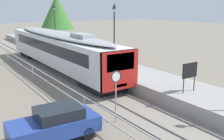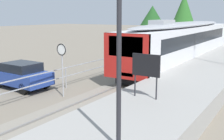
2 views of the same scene
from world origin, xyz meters
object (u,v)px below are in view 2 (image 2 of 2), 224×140
at_px(platform_notice_board, 146,67).
at_px(parked_hatchback_blue, 20,75).
at_px(speed_limit_sign, 62,57).
at_px(commuter_train, 184,40).

relative_size(platform_notice_board, parked_hatchback_blue, 0.44).
bearing_deg(platform_notice_board, parked_hatchback_blue, 176.28).
bearing_deg(speed_limit_sign, platform_notice_board, -5.94).
relative_size(platform_notice_board, speed_limit_sign, 0.64).
relative_size(commuter_train, speed_limit_sign, 7.32).
bearing_deg(speed_limit_sign, parked_hatchback_blue, 179.62).
bearing_deg(platform_notice_board, speed_limit_sign, 174.06).
bearing_deg(speed_limit_sign, commuter_train, 80.23).
xyz_separation_m(platform_notice_board, parked_hatchback_blue, (-8.31, 0.54, -1.40)).
bearing_deg(parked_hatchback_blue, platform_notice_board, -3.72).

